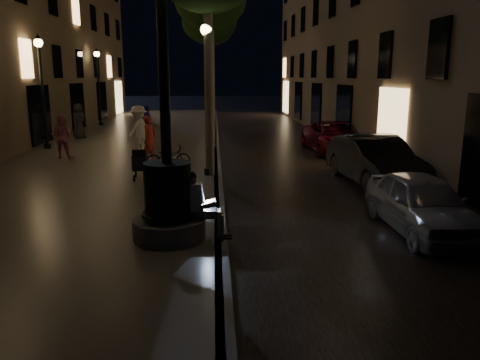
{
  "coord_description": "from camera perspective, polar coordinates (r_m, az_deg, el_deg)",
  "views": [
    {
      "loc": [
        -0.1,
        -6.7,
        3.28
      ],
      "look_at": [
        0.43,
        3.0,
        1.12
      ],
      "focal_mm": 35.0,
      "sensor_mm": 36.0,
      "label": 1
    }
  ],
  "objects": [
    {
      "name": "tree_third",
      "position": [
        26.85,
        -3.76,
        18.61
      ],
      "size": [
        3.0,
        3.0,
        7.2
      ],
      "color": "#6B604C",
      "rests_on": "promenade"
    },
    {
      "name": "car_third",
      "position": [
        21.0,
        11.54,
        5.14
      ],
      "size": [
        2.32,
        4.89,
        1.35
      ],
      "primitive_type": "imported",
      "rotation": [
        0.0,
        0.0,
        0.02
      ],
      "color": "maroon",
      "rests_on": "ground"
    },
    {
      "name": "pedestrian_white",
      "position": [
        19.46,
        -12.23,
        6.02
      ],
      "size": [
        1.26,
        1.45,
        1.95
      ],
      "primitive_type": "imported",
      "rotation": [
        0.0,
        0.0,
        4.19
      ],
      "color": "white",
      "rests_on": "promenade"
    },
    {
      "name": "fountain_lamppost",
      "position": [
        8.98,
        -8.8,
        -0.94
      ],
      "size": [
        1.4,
        1.4,
        5.21
      ],
      "color": "#59595B",
      "rests_on": "promenade"
    },
    {
      "name": "pedestrian_red",
      "position": [
        17.25,
        -10.94,
        4.89
      ],
      "size": [
        0.66,
        0.74,
        1.71
      ],
      "primitive_type": "imported",
      "rotation": [
        0.0,
        0.0,
        1.06
      ],
      "color": "red",
      "rests_on": "promenade"
    },
    {
      "name": "pedestrian_pink",
      "position": [
        19.17,
        -20.89,
        4.97
      ],
      "size": [
        0.86,
        0.69,
        1.67
      ],
      "primitive_type": "imported",
      "rotation": [
        0.0,
        0.0,
        3.06
      ],
      "color": "#C3677A",
      "rests_on": "promenade"
    },
    {
      "name": "lamp_curb_c",
      "position": [
        30.7,
        -3.61,
        12.41
      ],
      "size": [
        0.36,
        0.36,
        4.81
      ],
      "color": "black",
      "rests_on": "promenade"
    },
    {
      "name": "lamp_left_c",
      "position": [
        31.55,
        -16.9,
        11.91
      ],
      "size": [
        0.36,
        0.36,
        4.81
      ],
      "color": "black",
      "rests_on": "promenade"
    },
    {
      "name": "pedestrian_dark",
      "position": [
        25.31,
        -19.04,
        6.85
      ],
      "size": [
        0.86,
        1.01,
        1.75
      ],
      "primitive_type": "imported",
      "rotation": [
        0.0,
        0.0,
        1.15
      ],
      "color": "#343439",
      "rests_on": "promenade"
    },
    {
      "name": "seated_man_laptop",
      "position": [
        9.02,
        -4.86,
        -2.83
      ],
      "size": [
        0.94,
        0.32,
        1.32
      ],
      "color": "#9C906E",
      "rests_on": "promenade"
    },
    {
      "name": "bicycle",
      "position": [
        16.11,
        -8.72,
        2.79
      ],
      "size": [
        1.59,
        0.85,
        0.8
      ],
      "primitive_type": "imported",
      "rotation": [
        0.0,
        0.0,
        1.79
      ],
      "color": "black",
      "rests_on": "promenade"
    },
    {
      "name": "lamp_curb_d",
      "position": [
        38.7,
        -3.53,
        12.43
      ],
      "size": [
        0.36,
        0.36,
        4.81
      ],
      "color": "black",
      "rests_on": "promenade"
    },
    {
      "name": "stroller",
      "position": [
        14.51,
        -12.06,
        2.15
      ],
      "size": [
        0.5,
        1.06,
        1.07
      ],
      "rotation": [
        0.0,
        0.0,
        0.08
      ],
      "color": "black",
      "rests_on": "promenade"
    },
    {
      "name": "lamp_curb_b",
      "position": [
        22.7,
        -3.74,
        12.38
      ],
      "size": [
        0.36,
        0.36,
        4.81
      ],
      "color": "black",
      "rests_on": "promenade"
    },
    {
      "name": "car_second",
      "position": [
        14.95,
        16.05,
        2.3
      ],
      "size": [
        2.01,
        4.7,
        1.51
      ],
      "primitive_type": "imported",
      "rotation": [
        0.0,
        0.0,
        0.09
      ],
      "color": "black",
      "rests_on": "ground"
    },
    {
      "name": "pedestrian_blue",
      "position": [
        22.45,
        -11.28,
        6.68
      ],
      "size": [
        0.87,
        1.12,
        1.78
      ],
      "primitive_type": "imported",
      "rotation": [
        0.0,
        0.0,
        5.2
      ],
      "color": "#292B96",
      "rests_on": "promenade"
    },
    {
      "name": "lamp_left_b",
      "position": [
        21.94,
        -23.06,
        11.43
      ],
      "size": [
        0.36,
        0.36,
        4.81
      ],
      "color": "black",
      "rests_on": "promenade"
    },
    {
      "name": "promenade",
      "position": [
        22.27,
        -13.23,
        3.98
      ],
      "size": [
        8.0,
        45.0,
        0.2
      ],
      "primitive_type": "cube",
      "color": "#66625A",
      "rests_on": "ground"
    },
    {
      "name": "tree_second",
      "position": [
        20.92,
        -3.63,
        20.89
      ],
      "size": [
        3.0,
        3.0,
        7.4
      ],
      "color": "#6B604C",
      "rests_on": "promenade"
    },
    {
      "name": "lamp_curb_a",
      "position": [
        14.7,
        -4.02,
        12.32
      ],
      "size": [
        0.36,
        0.36,
        4.81
      ],
      "color": "black",
      "rests_on": "promenade"
    },
    {
      "name": "ground",
      "position": [
        21.94,
        -2.86,
        3.91
      ],
      "size": [
        120.0,
        120.0,
        0.0
      ],
      "primitive_type": "plane",
      "color": "black",
      "rests_on": "ground"
    },
    {
      "name": "cobble_lane",
      "position": [
        22.16,
        4.94,
        3.99
      ],
      "size": [
        6.0,
        45.0,
        0.02
      ],
      "primitive_type": "cube",
      "color": "black",
      "rests_on": "ground"
    },
    {
      "name": "tree_far",
      "position": [
        32.85,
        -3.52,
        18.0
      ],
      "size": [
        3.0,
        3.0,
        7.5
      ],
      "color": "#6B604C",
      "rests_on": "promenade"
    },
    {
      "name": "curb_strip",
      "position": [
        21.93,
        -2.86,
        4.17
      ],
      "size": [
        0.25,
        45.0,
        0.2
      ],
      "primitive_type": "cube",
      "color": "#59595B",
      "rests_on": "ground"
    },
    {
      "name": "car_front",
      "position": [
        10.72,
        21.3,
        -2.67
      ],
      "size": [
        1.53,
        3.7,
        1.26
      ],
      "primitive_type": "imported",
      "rotation": [
        0.0,
        0.0,
        0.01
      ],
      "color": "#9FA1A6",
      "rests_on": "ground"
    }
  ]
}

